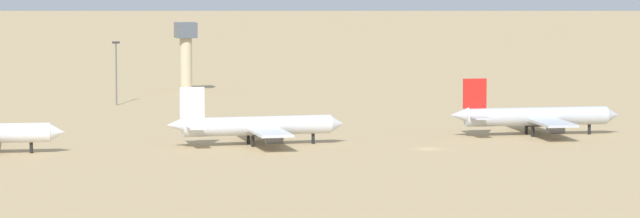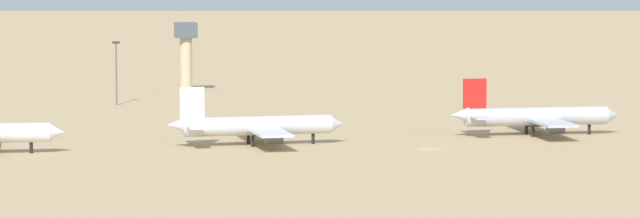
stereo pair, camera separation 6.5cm
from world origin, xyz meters
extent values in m
plane|color=tan|center=(0.00, 0.00, 0.00)|extent=(4000.00, 4000.00, 0.00)
cone|color=white|center=(-67.65, 14.37, 3.81)|extent=(3.15, 3.77, 3.44)
cylinder|color=black|center=(-72.36, 14.99, 1.00)|extent=(0.63, 0.63, 1.99)
cylinder|color=silver|center=(-29.32, 14.91, 3.78)|extent=(28.98, 5.15, 3.60)
cone|color=silver|center=(-13.67, 14.06, 3.78)|extent=(2.88, 3.56, 3.42)
cone|color=silver|center=(-44.97, 15.75, 4.32)|extent=(3.76, 3.25, 3.06)
cube|color=white|center=(-41.92, 15.59, 8.51)|extent=(4.70, 0.70, 5.86)
cube|color=silver|center=(-41.72, 19.19, 4.14)|extent=(3.21, 6.27, 0.32)
cube|color=silver|center=(-42.11, 11.99, 4.14)|extent=(3.21, 6.27, 0.32)
cube|color=silver|center=(-28.42, 14.86, 3.24)|extent=(7.67, 29.11, 0.50)
cylinder|color=slate|center=(-27.16, 21.56, 1.98)|extent=(3.34, 2.15, 1.98)
cylinder|color=slate|center=(-27.89, 8.07, 1.98)|extent=(3.34, 2.15, 1.98)
cylinder|color=black|center=(-18.39, 14.32, 0.99)|extent=(0.63, 0.63, 1.98)
cylinder|color=black|center=(-30.56, 17.14, 0.99)|extent=(0.63, 0.63, 1.98)
cylinder|color=black|center=(-30.79, 12.82, 0.99)|extent=(0.63, 0.63, 1.98)
cylinder|color=silver|center=(28.80, 15.36, 3.86)|extent=(29.62, 6.98, 3.67)
cone|color=silver|center=(44.68, 13.56, 3.86)|extent=(3.13, 3.78, 3.49)
cone|color=silver|center=(12.91, 17.17, 4.41)|extent=(4.00, 3.52, 3.12)
cube|color=red|center=(16.02, 16.82, 8.68)|extent=(4.80, 1.00, 5.97)
cube|color=silver|center=(16.43, 20.47, 4.23)|extent=(3.63, 6.54, 0.33)
cube|color=silver|center=(15.60, 13.17, 4.23)|extent=(3.63, 6.54, 0.33)
cube|color=silver|center=(29.71, 15.26, 3.31)|extent=(9.53, 29.91, 0.51)
cylinder|color=slate|center=(31.40, 22.00, 2.02)|extent=(3.51, 2.38, 2.02)
cylinder|color=slate|center=(29.84, 8.31, 2.02)|extent=(3.51, 2.38, 2.02)
cylinder|color=black|center=(39.89, 14.10, 1.01)|extent=(0.64, 0.64, 2.02)
cylinder|color=black|center=(27.68, 17.71, 1.01)|extent=(0.64, 0.64, 2.02)
cylinder|color=black|center=(27.18, 13.33, 1.01)|extent=(0.64, 0.64, 2.02)
cylinder|color=#C6B793|center=(-16.87, 135.44, 7.10)|extent=(3.20, 3.20, 14.21)
cube|color=#4C5660|center=(-16.87, 135.44, 16.21)|extent=(5.20, 5.20, 4.01)
cylinder|color=#59595E|center=(-40.57, 104.80, 7.40)|extent=(0.36, 0.36, 14.79)
cube|color=#333333|center=(-40.57, 104.80, 15.04)|extent=(1.80, 0.50, 0.50)
camera|label=1|loc=(-112.22, -301.32, 38.21)|focal=96.61mm
camera|label=2|loc=(-112.16, -301.33, 38.21)|focal=96.61mm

